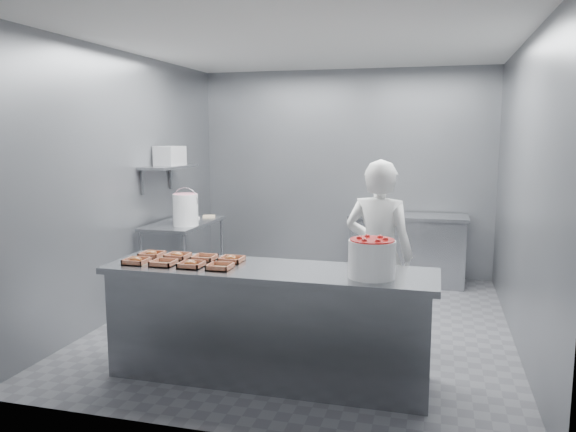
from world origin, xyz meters
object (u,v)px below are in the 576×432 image
object	(u,v)px
tray_4	(152,254)
appliance	(170,156)
tray_3	(220,266)
worker	(379,255)
service_counter	(269,323)
prep_table	(184,247)
tray_0	(136,261)
tray_2	(191,264)
tray_6	(204,258)
tray_5	(178,256)
tray_1	(164,263)
tray_7	(231,259)
back_counter	(407,249)
glaze_bucket	(186,209)
strawberry_tub	(372,257)

from	to	relation	value
tray_4	appliance	xyz separation A→B (m)	(-0.74, 1.86, 0.76)
tray_3	worker	world-z (taller)	worker
service_counter	prep_table	bearing A→B (deg)	130.24
tray_0	tray_2	xyz separation A→B (m)	(0.48, 0.00, 0.00)
worker	appliance	bearing A→B (deg)	-11.14
tray_2	tray_4	distance (m)	0.54
tray_4	tray_6	size ratio (longest dim) A/B	1.00
tray_6	tray_5	bearing A→B (deg)	-180.00
tray_6	tray_1	bearing A→B (deg)	-133.41
service_counter	tray_2	world-z (taller)	tray_2
tray_1	tray_6	bearing A→B (deg)	46.59
tray_4	tray_7	size ratio (longest dim) A/B	1.00
prep_table	worker	size ratio (longest dim) A/B	0.70
tray_1	tray_7	distance (m)	0.54
back_counter	tray_4	bearing A→B (deg)	-122.32
tray_3	worker	xyz separation A→B (m)	(1.11, 1.03, -0.06)
worker	glaze_bucket	world-z (taller)	worker
tray_0	glaze_bucket	distance (m)	1.90
strawberry_tub	tray_5	bearing A→B (deg)	172.66
tray_4	strawberry_tub	xyz separation A→B (m)	(1.89, -0.21, 0.13)
tray_1	strawberry_tub	world-z (taller)	strawberry_tub
tray_5	worker	bearing A→B (deg)	25.99
tray_0	service_counter	bearing A→B (deg)	6.72
tray_6	tray_2	bearing A→B (deg)	-90.68
tray_5	tray_6	world-z (taller)	tray_5
service_counter	worker	bearing A→B (deg)	49.94
tray_0	strawberry_tub	bearing A→B (deg)	1.26
tray_2	strawberry_tub	world-z (taller)	strawberry_tub
service_counter	tray_3	bearing A→B (deg)	-160.23
glaze_bucket	tray_1	bearing A→B (deg)	-69.86
tray_6	tray_3	bearing A→B (deg)	-46.59
tray_1	tray_4	xyz separation A→B (m)	(-0.24, 0.25, 0.00)
back_counter	tray_6	bearing A→B (deg)	-115.54
tray_2	tray_1	bearing A→B (deg)	180.00
tray_1	tray_2	distance (m)	0.24
tray_1	service_counter	bearing A→B (deg)	8.66
tray_5	tray_7	size ratio (longest dim) A/B	1.00
prep_table	tray_0	bearing A→B (deg)	-74.54
glaze_bucket	tray_3	bearing A→B (deg)	-57.93
prep_table	tray_0	xyz separation A→B (m)	(0.57, -2.08, 0.33)
prep_table	strawberry_tub	xyz separation A→B (m)	(2.46, -2.04, 0.46)
tray_2	tray_6	bearing A→B (deg)	89.32
tray_1	worker	size ratio (longest dim) A/B	0.11
strawberry_tub	tray_6	bearing A→B (deg)	171.40
tray_3	tray_5	world-z (taller)	tray_5
tray_1	tray_4	bearing A→B (deg)	133.77
service_counter	back_counter	bearing A→B (deg)	74.52
tray_2	tray_3	distance (m)	0.24
prep_table	tray_1	size ratio (longest dim) A/B	6.40
tray_3	appliance	bearing A→B (deg)	124.80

